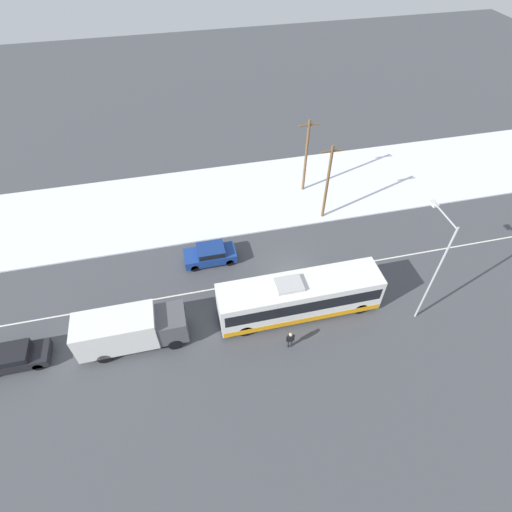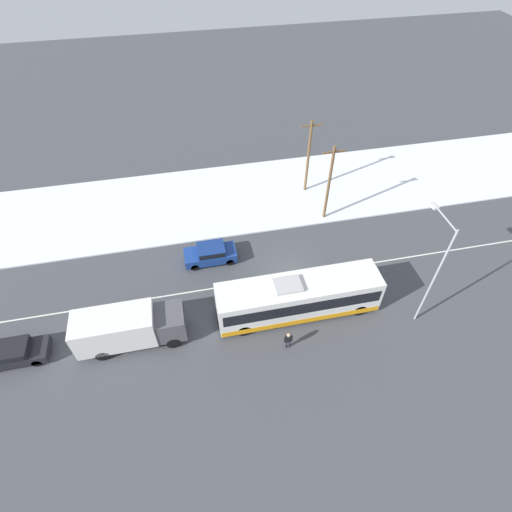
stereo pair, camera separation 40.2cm
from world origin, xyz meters
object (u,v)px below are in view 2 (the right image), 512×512
Objects in this scene: sedan_car at (211,253)px; pedestrian_at_stop at (288,339)px; city_bus at (298,297)px; parked_car_near_truck at (14,352)px; box_truck at (128,327)px; utility_pole_roadside at (329,183)px; streetlamp at (435,262)px; utility_pole_snowlot at (308,156)px.

pedestrian_at_stop reaches higher than sedan_car.
parked_car_near_truck is (-18.74, 0.08, -0.85)m from city_bus.
utility_pole_roadside reaches higher than box_truck.
streetlamp is at bearing 5.40° from pedestrian_at_stop.
sedan_car is at bearing 113.64° from pedestrian_at_stop.
utility_pole_roadside reaches higher than city_bus.
streetlamp is at bearing 148.71° from sedan_car.
pedestrian_at_stop is at bearing 113.64° from sedan_car.
streetlamp is (13.29, -8.08, 4.46)m from sedan_car.
city_bus is 7.20× the size of pedestrian_at_stop.
utility_pole_roadside is at bearing 61.18° from city_bus.
pedestrian_at_stop reaches higher than parked_car_near_truck.
city_bus reaches higher than sedan_car.
parked_car_near_truck is at bearing -158.68° from utility_pole_roadside.
sedan_car is 12.79m from utility_pole_snowlot.
streetlamp is (19.42, -1.73, 3.67)m from box_truck.
pedestrian_at_stop is 0.22× the size of utility_pole_roadside.
utility_pole_snowlot is (-3.28, 15.45, -1.46)m from streetlamp.
parked_car_near_truck is at bearing 175.93° from streetlamp.
utility_pole_roadside is at bearing 61.51° from pedestrian_at_stop.
parked_car_near_truck is at bearing 24.70° from sedan_car.
parked_car_near_truck is 25.86m from utility_pole_roadside.
streetlamp is at bearing -76.08° from utility_pole_roadside.
utility_pole_roadside is (-2.79, 11.24, -1.49)m from streetlamp.
utility_pole_roadside is at bearing 29.75° from box_truck.
utility_pole_roadside is 4.25m from utility_pole_snowlot.
streetlamp is 11.67m from utility_pole_roadside.
utility_pole_snowlot is at bearing 30.04° from parked_car_near_truck.
streetlamp reaches higher than parked_car_near_truck.
utility_pole_snowlot reaches higher than parked_car_near_truck.
sedan_car is 9.78m from pedestrian_at_stop.
box_truck is 4.47× the size of pedestrian_at_stop.
utility_pole_snowlot reaches higher than box_truck.
utility_pole_roadside is (5.18, 9.42, 2.19)m from city_bus.
city_bus is at bearing 0.47° from box_truck.
utility_pole_snowlot is at bearing 69.57° from pedestrian_at_stop.
box_truck is 10.41m from pedestrian_at_stop.
parked_car_near_truck is (-7.29, 0.17, -0.85)m from box_truck.
pedestrian_at_stop is 10.34m from streetlamp.
pedestrian_at_stop is (3.92, -8.96, 0.16)m from sedan_car.
utility_pole_roadside reaches higher than parked_car_near_truck.
pedestrian_at_stop is 14.08m from utility_pole_roadside.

